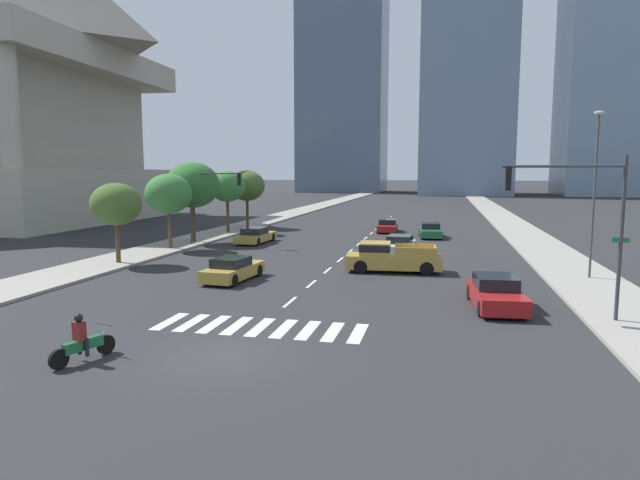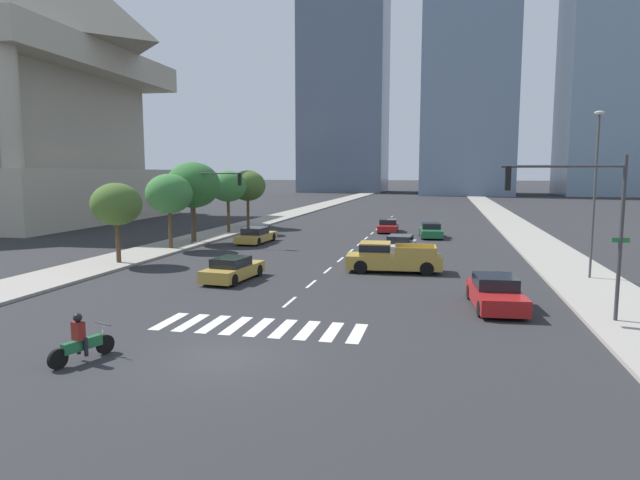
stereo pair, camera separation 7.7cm
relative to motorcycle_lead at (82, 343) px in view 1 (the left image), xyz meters
name	(u,v)px [view 1 (the left image)]	position (x,y,z in m)	size (l,w,h in m)	color
ground_plane	(225,357)	(3.95, 1.33, -0.58)	(800.00, 800.00, 0.00)	#28282B
sidewalk_east	(537,244)	(17.62, 31.33, -0.51)	(4.00, 260.00, 0.15)	gray
sidewalk_west	(211,235)	(-9.71, 31.33, -0.51)	(4.00, 260.00, 0.15)	gray
crosswalk_near	(260,327)	(3.95, 4.64, -0.58)	(7.65, 2.43, 0.01)	silver
lane_divider_center	(366,238)	(3.95, 32.64, -0.58)	(0.14, 50.00, 0.01)	silver
motorcycle_lead	(82,343)	(0.00, 0.00, 0.00)	(0.98, 2.11, 1.49)	black
pickup_truck	(389,258)	(7.46, 16.95, 0.23)	(5.43, 2.29, 1.67)	#B28E38
sedan_silver_0	(399,246)	(7.51, 23.84, 0.02)	(2.10, 4.62, 1.30)	#B7BABF
sedan_red_1	(387,226)	(5.29, 38.01, -0.03)	(2.00, 4.36, 1.20)	maroon
sedan_red_2	(496,293)	(12.59, 9.54, 0.03)	(2.24, 4.64, 1.33)	maroon
sedan_green_3	(430,231)	(9.36, 34.34, -0.01)	(2.15, 4.49, 1.24)	#1E6038
sedan_gold_4	(233,270)	(-0.26, 12.63, -0.01)	(2.14, 4.44, 1.24)	#B28E38
sedan_gold_5	(255,236)	(-4.21, 27.49, 0.00)	(2.09, 4.81, 1.26)	#B28E38
traffic_signal_near	(577,208)	(15.17, 7.93, 3.72)	(4.56, 0.28, 6.07)	#333335
traffic_signal_far	(210,192)	(-6.94, 24.96, 3.53)	(4.52, 0.28, 5.79)	#333335
street_lamp_east	(595,184)	(17.92, 16.73, 4.45)	(0.50, 0.24, 8.54)	#3F3F42
street_tree_nearest	(116,205)	(-8.91, 15.73, 3.10)	(3.02, 3.02, 4.84)	#4C3823
street_tree_second	(169,194)	(-8.91, 22.30, 3.50)	(3.34, 3.34, 5.37)	#4C3823
street_tree_third	(193,185)	(-8.91, 26.21, 4.04)	(4.22, 4.22, 6.27)	#4C3823
street_tree_fourth	(227,186)	(-8.91, 33.33, 3.77)	(3.35, 3.35, 5.64)	#4C3823
street_tree_fifth	(247,186)	(-8.91, 38.51, 3.69)	(3.59, 3.59, 5.67)	#4C3823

